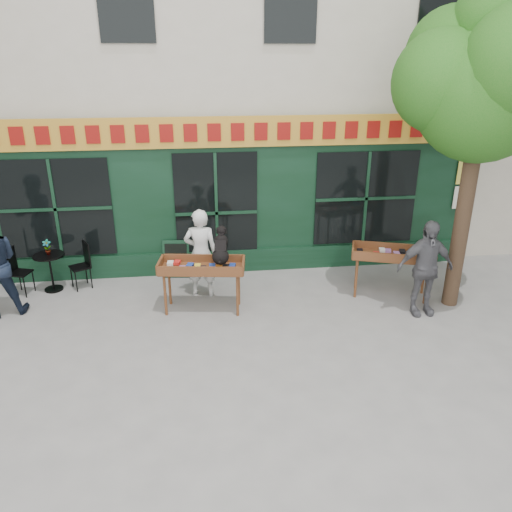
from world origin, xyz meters
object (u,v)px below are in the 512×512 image
at_px(book_cart_right, 393,256).
at_px(man_right, 425,268).
at_px(book_cart_center, 202,269).
at_px(bistro_table, 50,265).
at_px(dog, 221,245).
at_px(woman, 201,253).

relative_size(book_cart_right, man_right, 0.91).
distance_m(book_cart_right, man_right, 0.81).
distance_m(book_cart_center, bistro_table, 3.22).
relative_size(dog, bistro_table, 0.79).
distance_m(dog, woman, 0.89).
bearing_deg(bistro_table, book_cart_center, -22.17).
bearing_deg(book_cart_right, man_right, -49.52).
distance_m(book_cart_center, woman, 0.65).
bearing_deg(bistro_table, book_cart_right, -9.12).
relative_size(book_cart_center, bistro_table, 2.07).
bearing_deg(dog, man_right, -0.52).
height_order(man_right, bistro_table, man_right).
distance_m(book_cart_center, book_cart_right, 3.64).
relative_size(man_right, bistro_table, 2.33).
bearing_deg(woman, man_right, 170.59).
bearing_deg(man_right, dog, 169.95).
bearing_deg(man_right, book_cart_center, 170.00).
height_order(dog, man_right, man_right).
xyz_separation_m(book_cart_center, dog, (0.35, -0.05, 0.47)).
relative_size(book_cart_center, dog, 2.62).
xyz_separation_m(book_cart_center, bistro_table, (-2.97, 1.21, -0.28)).
relative_size(dog, woman, 0.34).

